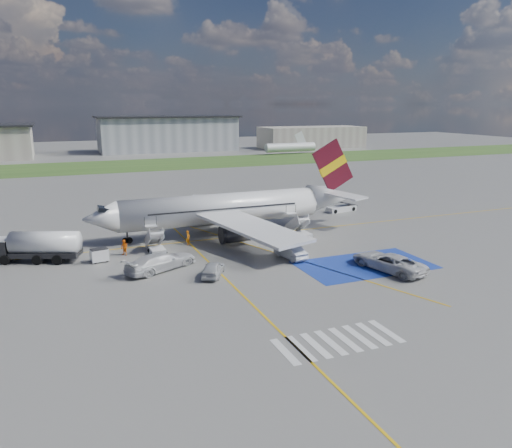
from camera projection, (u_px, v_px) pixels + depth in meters
The scene contains 22 objects.
ground at pixel (263, 265), 52.59m from camera, with size 400.00×400.00×0.00m, color #60605E.
grass_strip at pixel (129, 165), 138.09m from camera, with size 400.00×30.00×0.01m, color #2D4C1E.
taxiway_line_main at pixel (226, 238), 63.39m from camera, with size 120.00×0.20×0.01m, color gold.
taxiway_line_cross at pixel (255, 307), 41.75m from camera, with size 0.20×60.00×0.01m, color gold.
taxiway_line_diag at pixel (226, 238), 63.39m from camera, with size 0.20×60.00×0.01m, color gold.
staging_box at pixel (365, 265), 52.67m from camera, with size 14.00×8.00×0.01m, color navy.
crosswalk at pixel (338, 341), 35.73m from camera, with size 9.00×4.00×0.01m.
terminal_centre at pixel (168, 134), 180.04m from camera, with size 48.00×18.00×12.00m, color gray.
terminal_east at pixel (312, 137), 194.44m from camera, with size 40.00×16.00×8.00m, color gray.
airliner at pixel (232, 208), 64.95m from camera, with size 36.81×32.95×11.92m.
airstairs_fwd at pixel (156, 248), 56.79m from camera, with size 1.90×5.20×3.60m.
airstairs_aft at pixel (301, 232), 63.59m from camera, with size 1.90×5.20×3.60m.
fuel_tanker at pixel (34, 249), 53.59m from camera, with size 9.97×5.99×3.32m.
gpu_cart at pixel (99, 256), 53.50m from camera, with size 1.98×1.47×1.50m.
belt_loader at pixel (341, 209), 78.99m from camera, with size 5.56×2.73×1.61m.
car_silver_a at pixel (213, 269), 49.12m from camera, with size 1.75×4.36×1.48m, color #ADAFB4.
car_silver_b at pixel (291, 252), 54.75m from camera, with size 1.60×4.59×1.51m, color #AFB2B7.
van_white_a at pixel (388, 259), 50.80m from camera, with size 2.91×6.30×2.36m, color silver.
van_white_b at pixel (161, 258), 50.91m from camera, with size 2.49×6.12×2.40m, color silver.
crew_fwd at pixel (188, 238), 60.04m from camera, with size 0.65×0.42×1.77m, color orange.
crew_nose at pixel (124, 248), 55.82m from camera, with size 0.87×0.68×1.80m, color orange.
crew_aft at pixel (266, 229), 63.76m from camera, with size 1.10×0.46×1.88m, color orange.
Camera 1 is at (-19.64, -46.11, 16.53)m, focal length 35.00 mm.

